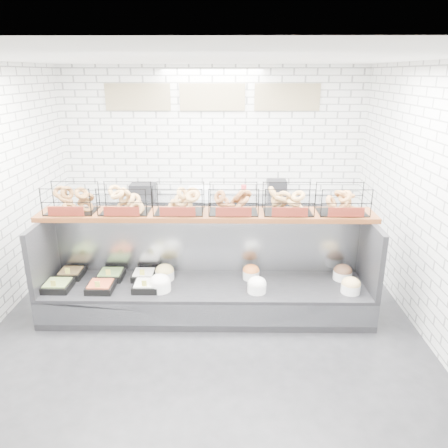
{
  "coord_description": "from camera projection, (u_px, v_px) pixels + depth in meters",
  "views": [
    {
      "loc": [
        0.28,
        -4.55,
        2.87
      ],
      "look_at": [
        0.22,
        0.45,
        1.13
      ],
      "focal_mm": 35.0,
      "sensor_mm": 36.0,
      "label": 1
    }
  ],
  "objects": [
    {
      "name": "bagel_shelf",
      "position": [
        206.0,
        202.0,
        5.27
      ],
      "size": [
        4.1,
        0.5,
        0.4
      ],
      "color": "#522711",
      "rests_on": "display_case"
    },
    {
      "name": "prep_counter",
      "position": [
        213.0,
        223.0,
        7.38
      ],
      "size": [
        4.0,
        0.6,
        1.2
      ],
      "color": "#93969B",
      "rests_on": "ground"
    },
    {
      "name": "ground",
      "position": [
        206.0,
        325.0,
        5.24
      ],
      "size": [
        5.5,
        5.5,
        0.0
      ],
      "primitive_type": "plane",
      "color": "black",
      "rests_on": "ground"
    },
    {
      "name": "room_shell",
      "position": [
        206.0,
        145.0,
        5.13
      ],
      "size": [
        5.02,
        5.51,
        3.01
      ],
      "color": "white",
      "rests_on": "ground"
    },
    {
      "name": "display_case",
      "position": [
        205.0,
        288.0,
        5.46
      ],
      "size": [
        4.0,
        0.9,
        1.2
      ],
      "color": "black",
      "rests_on": "ground"
    }
  ]
}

